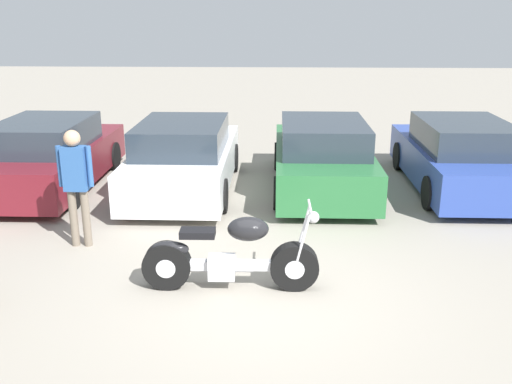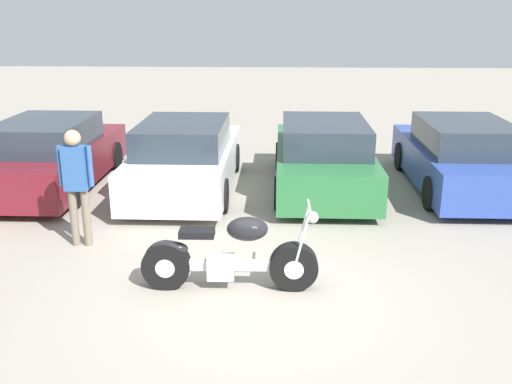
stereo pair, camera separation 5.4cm
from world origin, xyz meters
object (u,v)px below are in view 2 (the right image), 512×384
at_px(parked_car_blue, 460,157).
at_px(person_standing, 76,178).
at_px(parked_car_maroon, 52,156).
at_px(parked_car_green, 323,157).
at_px(motorcycle, 228,257).
at_px(parked_car_white, 185,158).

xyz_separation_m(parked_car_blue, person_standing, (-6.54, -3.15, 0.42)).
height_order(parked_car_maroon, parked_car_green, same).
bearing_deg(parked_car_green, person_standing, -141.61).
distance_m(motorcycle, parked_car_maroon, 5.78).
relative_size(parked_car_green, parked_car_blue, 1.00).
xyz_separation_m(parked_car_white, parked_car_blue, (5.40, 0.29, 0.00)).
bearing_deg(parked_car_green, parked_car_maroon, -178.89).
distance_m(parked_car_white, parked_car_green, 2.71).
height_order(parked_car_green, person_standing, person_standing).
xyz_separation_m(motorcycle, parked_car_maroon, (-3.92, 4.25, 0.22)).
xyz_separation_m(motorcycle, parked_car_white, (-1.22, 4.17, 0.22)).
distance_m(motorcycle, parked_car_green, 4.60).
bearing_deg(parked_car_white, person_standing, -111.63).
relative_size(parked_car_white, person_standing, 2.44).
relative_size(parked_car_green, person_standing, 2.44).
relative_size(parked_car_blue, person_standing, 2.44).
height_order(parked_car_maroon, person_standing, person_standing).
distance_m(parked_car_white, person_standing, 3.11).
height_order(motorcycle, parked_car_blue, parked_car_blue).
bearing_deg(parked_car_white, motorcycle, -73.74).
bearing_deg(parked_car_blue, motorcycle, -133.16).
bearing_deg(parked_car_maroon, person_standing, -61.92).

